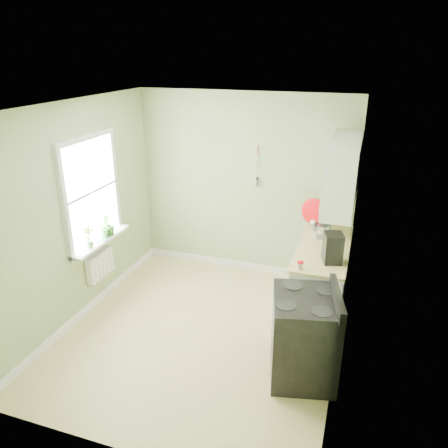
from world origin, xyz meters
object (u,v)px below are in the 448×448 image
(stand_mixer, at_px, (325,223))
(coffee_maker, at_px, (333,249))
(stove, at_px, (304,336))
(kettle, at_px, (313,226))

(stand_mixer, xyz_separation_m, coffee_maker, (0.18, -0.77, -0.00))
(stove, relative_size, kettle, 6.17)
(kettle, xyz_separation_m, coffee_maker, (0.34, -0.85, 0.08))
(stand_mixer, distance_m, coffee_maker, 0.79)
(stove, height_order, coffee_maker, coffee_maker)
(kettle, relative_size, coffee_maker, 0.48)
(stand_mixer, bearing_deg, stove, -88.87)
(kettle, distance_m, coffee_maker, 0.92)
(stove, distance_m, stand_mixer, 1.80)
(stove, relative_size, stand_mixer, 2.56)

